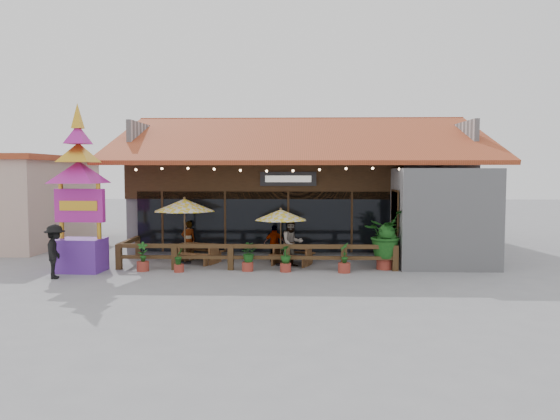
{
  "coord_description": "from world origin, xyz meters",
  "views": [
    {
      "loc": [
        -0.14,
        -19.56,
        3.47
      ],
      "look_at": [
        -0.81,
        1.5,
        2.0
      ],
      "focal_mm": 35.0,
      "sensor_mm": 36.0,
      "label": 1
    }
  ],
  "objects_px": {
    "picnic_table_right": "(292,252)",
    "thai_sign_tower": "(79,177)",
    "umbrella_left": "(184,205)",
    "umbrella_right": "(281,215)",
    "pedestrian": "(55,252)",
    "tropical_plant": "(385,235)",
    "picnic_table_left": "(198,250)"
  },
  "relations": [
    {
      "from": "umbrella_right",
      "to": "thai_sign_tower",
      "type": "relative_size",
      "value": 0.42
    },
    {
      "from": "picnic_table_right",
      "to": "tropical_plant",
      "type": "distance_m",
      "value": 3.49
    },
    {
      "from": "picnic_table_right",
      "to": "thai_sign_tower",
      "type": "xyz_separation_m",
      "value": [
        -7.35,
        -1.66,
        2.84
      ]
    },
    {
      "from": "picnic_table_right",
      "to": "pedestrian",
      "type": "xyz_separation_m",
      "value": [
        -7.7,
        -2.9,
        0.41
      ]
    },
    {
      "from": "picnic_table_right",
      "to": "thai_sign_tower",
      "type": "relative_size",
      "value": 0.28
    },
    {
      "from": "umbrella_right",
      "to": "pedestrian",
      "type": "relative_size",
      "value": 1.5
    },
    {
      "from": "picnic_table_left",
      "to": "pedestrian",
      "type": "relative_size",
      "value": 1.07
    },
    {
      "from": "umbrella_left",
      "to": "thai_sign_tower",
      "type": "relative_size",
      "value": 0.43
    },
    {
      "from": "umbrella_left",
      "to": "pedestrian",
      "type": "height_order",
      "value": "umbrella_left"
    },
    {
      "from": "picnic_table_left",
      "to": "picnic_table_right",
      "type": "bearing_deg",
      "value": -4.33
    },
    {
      "from": "picnic_table_left",
      "to": "thai_sign_tower",
      "type": "distance_m",
      "value": 5.08
    },
    {
      "from": "umbrella_left",
      "to": "picnic_table_left",
      "type": "height_order",
      "value": "umbrella_left"
    },
    {
      "from": "umbrella_left",
      "to": "pedestrian",
      "type": "relative_size",
      "value": 1.53
    },
    {
      "from": "pedestrian",
      "to": "thai_sign_tower",
      "type": "bearing_deg",
      "value": -33.82
    },
    {
      "from": "pedestrian",
      "to": "picnic_table_right",
      "type": "bearing_deg",
      "value": -87.22
    },
    {
      "from": "umbrella_left",
      "to": "picnic_table_right",
      "type": "bearing_deg",
      "value": -1.94
    },
    {
      "from": "picnic_table_right",
      "to": "tropical_plant",
      "type": "xyz_separation_m",
      "value": [
        3.31,
        -0.84,
        0.75
      ]
    },
    {
      "from": "picnic_table_right",
      "to": "umbrella_left",
      "type": "bearing_deg",
      "value": 178.06
    },
    {
      "from": "picnic_table_left",
      "to": "pedestrian",
      "type": "bearing_deg",
      "value": -142.41
    },
    {
      "from": "umbrella_right",
      "to": "thai_sign_tower",
      "type": "xyz_separation_m",
      "value": [
        -6.91,
        -1.55,
        1.43
      ]
    },
    {
      "from": "umbrella_left",
      "to": "pedestrian",
      "type": "xyz_separation_m",
      "value": [
        -3.63,
        -3.04,
        -1.33
      ]
    },
    {
      "from": "thai_sign_tower",
      "to": "picnic_table_left",
      "type": "bearing_deg",
      "value": 27.16
    },
    {
      "from": "umbrella_left",
      "to": "tropical_plant",
      "type": "distance_m",
      "value": 7.51
    },
    {
      "from": "umbrella_left",
      "to": "umbrella_right",
      "type": "height_order",
      "value": "umbrella_left"
    },
    {
      "from": "thai_sign_tower",
      "to": "picnic_table_right",
      "type": "bearing_deg",
      "value": 12.72
    },
    {
      "from": "thai_sign_tower",
      "to": "pedestrian",
      "type": "xyz_separation_m",
      "value": [
        -0.35,
        -1.24,
        -2.42
      ]
    },
    {
      "from": "thai_sign_tower",
      "to": "pedestrian",
      "type": "height_order",
      "value": "thai_sign_tower"
    },
    {
      "from": "thai_sign_tower",
      "to": "pedestrian",
      "type": "bearing_deg",
      "value": -105.98
    },
    {
      "from": "picnic_table_left",
      "to": "thai_sign_tower",
      "type": "bearing_deg",
      "value": -152.84
    },
    {
      "from": "umbrella_left",
      "to": "umbrella_right",
      "type": "xyz_separation_m",
      "value": [
        3.64,
        -0.24,
        -0.34
      ]
    },
    {
      "from": "picnic_table_left",
      "to": "picnic_table_right",
      "type": "relative_size",
      "value": 1.06
    },
    {
      "from": "umbrella_left",
      "to": "picnic_table_right",
      "type": "distance_m",
      "value": 4.43
    }
  ]
}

